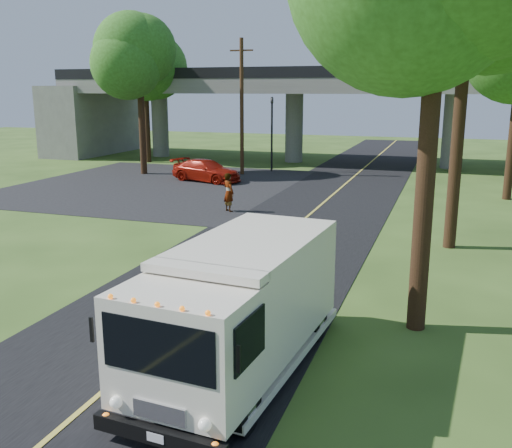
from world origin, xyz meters
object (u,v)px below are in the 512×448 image
at_px(utility_pole, 242,106).
at_px(tree_left_lot, 140,55).
at_px(step_van, 241,304).
at_px(traffic_signal, 272,126).
at_px(pedestrian, 229,192).
at_px(tree_left_far, 146,66).
at_px(red_sedan, 206,171).

bearing_deg(utility_pole, tree_left_lot, -161.03).
bearing_deg(utility_pole, step_van, -69.84).
height_order(traffic_signal, step_van, traffic_signal).
relative_size(step_van, pedestrian, 3.53).
distance_m(traffic_signal, tree_left_lot, 10.01).
bearing_deg(pedestrian, utility_pole, -37.32).
distance_m(tree_left_far, red_sedan, 12.96).
bearing_deg(utility_pole, pedestrian, -72.76).
height_order(red_sedan, pedestrian, pedestrian).
distance_m(traffic_signal, utility_pole, 2.86).
bearing_deg(traffic_signal, utility_pole, -126.87).
height_order(tree_left_far, step_van, tree_left_far).
xyz_separation_m(tree_left_lot, step_van, (16.00, -24.27, -6.44)).
bearing_deg(tree_left_lot, step_van, -56.61).
bearing_deg(traffic_signal, pedestrian, -81.13).
bearing_deg(tree_left_lot, pedestrian, -43.96).
relative_size(utility_pole, step_van, 1.37).
distance_m(traffic_signal, step_van, 29.65).
distance_m(tree_left_lot, step_van, 29.78).
bearing_deg(pedestrian, traffic_signal, -45.69).
height_order(traffic_signal, tree_left_lot, tree_left_lot).
relative_size(tree_left_lot, tree_left_far, 1.06).
xyz_separation_m(tree_left_lot, red_sedan, (5.20, -1.42, -7.22)).
height_order(traffic_signal, tree_left_far, tree_left_far).
xyz_separation_m(traffic_signal, tree_left_far, (-10.79, 1.84, 4.25)).
height_order(tree_left_lot, tree_left_far, tree_left_lot).
xyz_separation_m(traffic_signal, pedestrian, (2.15, -13.75, -2.27)).
relative_size(tree_left_lot, pedestrian, 5.64).
distance_m(step_van, pedestrian, 15.90).
bearing_deg(tree_left_far, traffic_signal, -9.65).
height_order(utility_pole, tree_left_far, tree_left_far).
relative_size(tree_left_far, step_van, 1.51).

